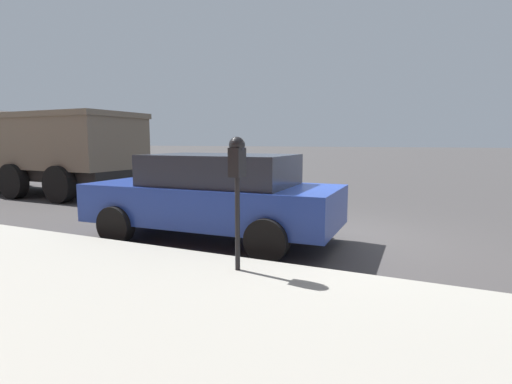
% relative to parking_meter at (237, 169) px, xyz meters
% --- Properties ---
extents(ground_plane, '(220.00, 220.00, 0.00)m').
position_rel_parking_meter_xyz_m(ground_plane, '(2.69, -0.30, -1.39)').
color(ground_plane, '#3D3A3A').
extents(parking_meter, '(0.21, 0.19, 1.59)m').
position_rel_parking_meter_xyz_m(parking_meter, '(0.00, 0.00, 0.00)').
color(parking_meter, black).
rests_on(parking_meter, sidewalk).
extents(car_blue, '(2.10, 4.41, 1.49)m').
position_rel_parking_meter_xyz_m(car_blue, '(1.75, 1.35, -0.61)').
color(car_blue, navy).
rests_on(car_blue, ground_plane).
extents(dump_truck, '(2.80, 7.97, 2.75)m').
position_rel_parking_meter_xyz_m(dump_truck, '(4.80, 10.12, 0.14)').
color(dump_truck, black).
rests_on(dump_truck, ground_plane).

